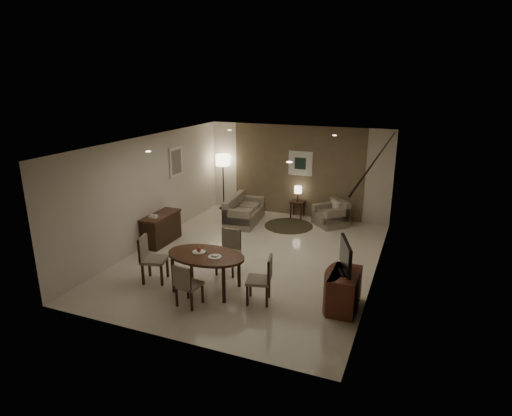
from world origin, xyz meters
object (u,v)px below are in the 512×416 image
at_px(chair_right, 259,280).
at_px(dining_table, 207,272).
at_px(chair_left, 155,259).
at_px(chair_near, 189,284).
at_px(sofa, 244,210).
at_px(armchair, 331,213).
at_px(side_table, 297,209).
at_px(chair_far, 228,253).
at_px(console_desk, 161,229).
at_px(floor_lamp, 223,182).
at_px(tv_cabinet, 344,291).

bearing_deg(chair_right, dining_table, -107.33).
bearing_deg(chair_left, dining_table, -102.18).
xyz_separation_m(chair_near, sofa, (-0.92, 4.67, -0.05)).
distance_m(dining_table, armchair, 4.89).
relative_size(dining_table, side_table, 3.14).
bearing_deg(chair_far, chair_near, -95.51).
bearing_deg(chair_near, console_desk, -40.74).
relative_size(chair_left, floor_lamp, 0.56).
relative_size(chair_right, armchair, 1.11).
distance_m(dining_table, floor_lamp, 5.44).
distance_m(chair_left, side_table, 5.33).
bearing_deg(armchair, tv_cabinet, -29.62).
height_order(chair_near, armchair, chair_near).
bearing_deg(chair_far, chair_left, -146.33).
height_order(chair_right, floor_lamp, floor_lamp).
distance_m(chair_left, armchair, 5.41).
bearing_deg(armchair, chair_right, -48.82).
bearing_deg(chair_right, chair_near, -76.42).
relative_size(tv_cabinet, floor_lamp, 0.52).
relative_size(console_desk, dining_table, 0.76).
bearing_deg(tv_cabinet, chair_right, -166.90).
bearing_deg(console_desk, armchair, 38.21).
distance_m(tv_cabinet, chair_near, 2.82).
relative_size(tv_cabinet, dining_table, 0.57).
bearing_deg(chair_far, dining_table, -97.55).
height_order(chair_left, floor_lamp, floor_lamp).
distance_m(chair_right, armchair, 4.76).
height_order(chair_far, chair_left, chair_left).
bearing_deg(sofa, armchair, -80.39).
height_order(tv_cabinet, armchair, armchair).
bearing_deg(console_desk, tv_cabinet, -17.05).
bearing_deg(chair_left, side_table, -32.50).
distance_m(console_desk, chair_left, 2.15).
bearing_deg(floor_lamp, chair_far, -62.92).
height_order(dining_table, chair_right, chair_right).
relative_size(chair_near, side_table, 1.67).
xyz_separation_m(chair_near, floor_lamp, (-2.06, 5.66, 0.45)).
height_order(console_desk, side_table, console_desk).
xyz_separation_m(console_desk, tv_cabinet, (4.89, -1.50, -0.03)).
relative_size(chair_left, sofa, 0.61).
distance_m(tv_cabinet, chair_left, 3.83).
distance_m(chair_right, side_table, 5.17).
height_order(chair_far, sofa, chair_far).
relative_size(chair_near, chair_left, 0.86).
distance_m(chair_near, armchair, 5.52).
height_order(dining_table, sofa, sofa).
xyz_separation_m(chair_near, chair_left, (-1.15, 0.58, 0.07)).
xyz_separation_m(tv_cabinet, armchair, (-1.21, 4.39, 0.01)).
bearing_deg(chair_right, sofa, -166.73).
xyz_separation_m(console_desk, chair_left, (1.08, -1.85, 0.11)).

